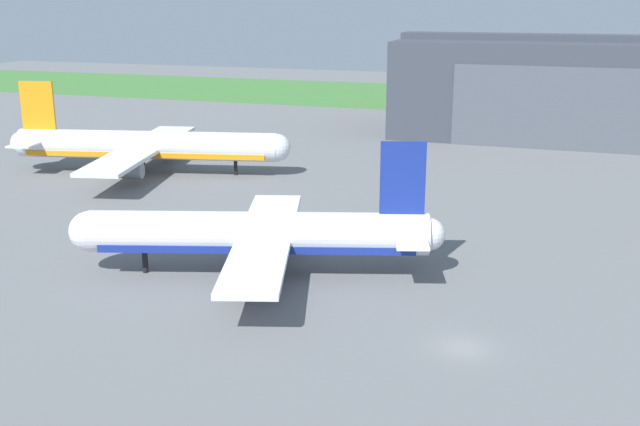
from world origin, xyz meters
name	(u,v)px	position (x,y,z in m)	size (l,w,h in m)	color
ground_plane	(462,348)	(0.00, 0.00, 0.00)	(440.00, 440.00, 0.00)	slate
grass_field_strip	(546,101)	(0.00, 152.98, 0.04)	(440.00, 56.00, 0.08)	#3F7736
airliner_near_right	(256,234)	(-21.60, 10.16, 4.06)	(35.34, 31.04, 13.32)	white
airliner_far_left	(148,146)	(-55.02, 46.12, 4.21)	(43.37, 38.62, 13.95)	silver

